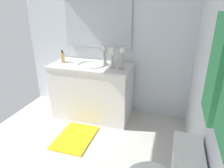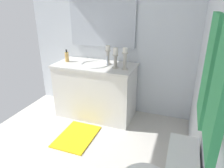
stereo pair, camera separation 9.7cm
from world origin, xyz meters
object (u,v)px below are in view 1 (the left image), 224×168
object	(u,v)px
towel_near_vanity	(215,68)
soap_bottle	(63,57)
mirror	(97,16)
vanity_cabinet	(92,91)
candle_holder_mid	(104,55)
candle_holder_short	(112,57)
bath_mat	(75,137)
candle_holder_tall	(122,58)
sink_basin	(92,67)

from	to	relation	value
towel_near_vanity	soap_bottle	bearing A→B (deg)	-129.30
mirror	vanity_cabinet	bearing A→B (deg)	-0.01
candle_holder_mid	soap_bottle	distance (m)	0.63
candle_holder_short	soap_bottle	size ratio (longest dim) A/B	1.51
bath_mat	candle_holder_tall	bearing A→B (deg)	140.52
sink_basin	candle_holder_tall	bearing A→B (deg)	82.12
mirror	bath_mat	world-z (taller)	mirror
vanity_cabinet	towel_near_vanity	world-z (taller)	towel_near_vanity
vanity_cabinet	bath_mat	size ratio (longest dim) A/B	1.94
towel_near_vanity	bath_mat	world-z (taller)	towel_near_vanity
vanity_cabinet	sink_basin	bearing A→B (deg)	90.00
sink_basin	vanity_cabinet	bearing A→B (deg)	-90.00
bath_mat	sink_basin	bearing A→B (deg)	179.91
vanity_cabinet	towel_near_vanity	distance (m)	2.14
bath_mat	soap_bottle	bearing A→B (deg)	-144.28
candle_holder_short	sink_basin	bearing A→B (deg)	-97.77
sink_basin	soap_bottle	xyz separation A→B (m)	(-0.00, -0.45, 0.11)
sink_basin	soap_bottle	size ratio (longest dim) A/B	2.23
candle_holder_tall	candle_holder_short	world-z (taller)	candle_holder_tall
soap_bottle	towel_near_vanity	world-z (taller)	towel_near_vanity
towel_near_vanity	candle_holder_mid	bearing A→B (deg)	-143.13
vanity_cabinet	mirror	size ratio (longest dim) A/B	1.16
soap_bottle	towel_near_vanity	size ratio (longest dim) A/B	0.33
candle_holder_mid	towel_near_vanity	xyz separation A→B (m)	(1.51, 1.13, 0.37)
vanity_cabinet	sink_basin	xyz separation A→B (m)	(0.00, 0.00, 0.36)
soap_bottle	bath_mat	xyz separation A→B (m)	(0.63, 0.45, -0.87)
candle_holder_tall	candle_holder_mid	world-z (taller)	candle_holder_tall
candle_holder_short	bath_mat	distance (m)	1.15
soap_bottle	towel_near_vanity	distance (m)	2.31
mirror	candle_holder_mid	bearing A→B (deg)	40.22
towel_near_vanity	sink_basin	bearing A→B (deg)	-137.73
vanity_cabinet	candle_holder_tall	world-z (taller)	candle_holder_tall
mirror	sink_basin	bearing A→B (deg)	0.20
sink_basin	bath_mat	bearing A→B (deg)	-0.09
mirror	towel_near_vanity	xyz separation A→B (m)	(1.72, 1.31, -0.14)
vanity_cabinet	candle_holder_mid	xyz separation A→B (m)	(-0.08, 0.17, 0.54)
candle_holder_mid	vanity_cabinet	bearing A→B (deg)	-65.62
sink_basin	candle_holder_mid	xyz separation A→B (m)	(-0.08, 0.17, 0.18)
sink_basin	bath_mat	size ratio (longest dim) A/B	0.67
soap_bottle	sink_basin	bearing A→B (deg)	89.65
candle_holder_mid	soap_bottle	xyz separation A→B (m)	(0.07, -0.62, -0.07)
sink_basin	towel_near_vanity	size ratio (longest dim) A/B	0.73
vanity_cabinet	mirror	xyz separation A→B (m)	(-0.28, 0.00, 1.04)
candle_holder_tall	soap_bottle	world-z (taller)	candle_holder_tall
candle_holder_mid	towel_near_vanity	world-z (taller)	towel_near_vanity
towel_near_vanity	bath_mat	distance (m)	2.01
vanity_cabinet	towel_near_vanity	bearing A→B (deg)	42.29
vanity_cabinet	candle_holder_mid	size ratio (longest dim) A/B	4.34
vanity_cabinet	bath_mat	distance (m)	0.74
vanity_cabinet	soap_bottle	distance (m)	0.65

